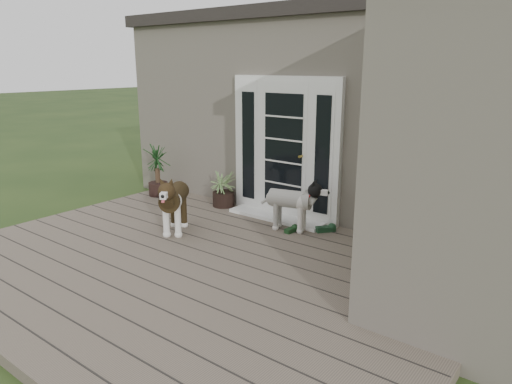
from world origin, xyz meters
The scene contains 16 objects.
deck centered at (0.00, 0.40, 0.06)m, with size 6.20×4.60×0.12m, color #6B5B4C.
house_main centered at (0.00, 4.65, 1.55)m, with size 7.40×4.00×3.10m, color #665E54.
roof_main centered at (0.00, 4.65, 3.20)m, with size 7.60×4.20×0.20m, color #2D2826.
house_wing centered at (2.90, 1.50, 1.55)m, with size 1.60×2.40×3.10m, color #665E54.
door_unit centered at (-0.20, 2.60, 1.19)m, with size 1.90×0.14×2.15m, color white.
door_step centered at (-0.20, 2.40, 0.14)m, with size 1.60×0.40×0.05m, color white.
brindle_dog centered at (-0.99, 1.03, 0.50)m, with size 0.39×0.91×0.76m, color #372914, non-canonical shape.
white_dog centered at (0.26, 2.09, 0.46)m, with size 0.35×0.81×0.68m, color silver, non-canonical shape.
spider_plant centered at (-1.29, 2.40, 0.45)m, with size 0.61×0.61×0.65m, color #9FB06C, non-canonical shape.
yucca centered at (-2.69, 2.18, 0.59)m, with size 0.65×0.65×0.95m, color black, non-canonical shape.
herb_a centered at (1.43, 2.40, 0.43)m, with size 0.48×0.48×0.61m, color #205418.
herb_b centered at (1.83, 2.18, 0.40)m, with size 0.38×0.38×0.56m, color #1E5718.
herb_c centered at (1.74, 2.06, 0.40)m, with size 0.36×0.36×0.56m, color #185317.
sapling centered at (1.97, 1.49, 0.87)m, with size 0.44×0.44×1.50m, color #19591A, non-canonical shape.
clog_left centered at (0.32, 2.03, 0.16)m, with size 0.12×0.26×0.08m, color #163718, non-canonical shape.
clog_right centered at (0.70, 2.34, 0.17)m, with size 0.15×0.32×0.10m, color #15361F, non-canonical shape.
Camera 1 is at (3.81, -3.29, 2.43)m, focal length 33.08 mm.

